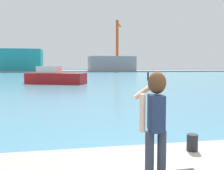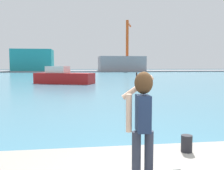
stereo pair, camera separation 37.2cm
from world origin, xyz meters
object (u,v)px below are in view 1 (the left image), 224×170
port_crane (118,41)px  boat_moored (55,77)px  person_photographer (155,115)px  warehouse_left (22,60)px  harbor_bollard (192,142)px  warehouse_right (111,64)px

port_crane → boat_moored: bearing=-109.0°
person_photographer → boat_moored: bearing=10.0°
person_photographer → warehouse_left: 92.89m
harbor_bollard → warehouse_right: size_ratio=0.02×
harbor_bollard → warehouse_left: bearing=101.4°
boat_moored → port_crane: (20.12, 58.53, 10.34)m
harbor_bollard → warehouse_right: (14.10, 87.97, 2.38)m
harbor_bollard → boat_moored: bearing=98.3°
warehouse_left → port_crane: (34.31, -4.03, 6.93)m
warehouse_left → warehouse_right: bearing=-3.7°
person_photographer → port_crane: size_ratio=0.10×
boat_moored → port_crane: 62.75m
boat_moored → warehouse_right: size_ratio=0.47×
boat_moored → warehouse_left: warehouse_left is taller
boat_moored → port_crane: size_ratio=0.43×
warehouse_right → port_crane: (1.98, -1.95, 8.15)m
harbor_bollard → warehouse_right: warehouse_right is taller
harbor_bollard → warehouse_right: bearing=80.9°
harbor_bollard → boat_moored: size_ratio=0.05×
person_photographer → warehouse_right: (15.41, 89.21, 1.50)m
warehouse_right → harbor_bollard: bearing=-99.1°
warehouse_left → port_crane: port_crane is taller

